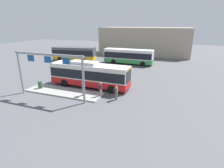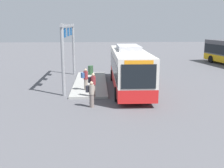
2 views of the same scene
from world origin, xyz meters
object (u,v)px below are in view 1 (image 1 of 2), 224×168
(bus_background_left, at_px, (128,56))
(bus_background_right, at_px, (74,53))
(trash_bin, at_px, (40,85))
(person_waiting_mid, at_px, (101,89))
(person_boarding, at_px, (116,92))
(bus_main, at_px, (89,74))
(person_waiting_near, at_px, (83,88))

(bus_background_left, bearing_deg, bus_background_right, -175.44)
(trash_bin, bearing_deg, person_waiting_mid, 2.62)
(person_boarding, relative_size, person_waiting_mid, 1.00)
(bus_background_left, xyz_separation_m, person_waiting_mid, (1.97, -18.66, -0.73))
(trash_bin, bearing_deg, bus_main, 30.08)
(person_waiting_near, bearing_deg, bus_background_right, 5.06)
(bus_main, bearing_deg, bus_background_left, 87.10)
(bus_main, bearing_deg, bus_background_right, 128.94)
(person_waiting_mid, bearing_deg, person_boarding, -59.02)
(bus_background_right, xyz_separation_m, trash_bin, (6.05, -17.97, -1.17))
(bus_main, distance_m, person_waiting_mid, 4.16)
(person_boarding, height_order, person_waiting_near, person_waiting_near)
(bus_background_right, height_order, person_boarding, bus_background_right)
(bus_main, xyz_separation_m, bus_background_left, (0.95, 15.80, -0.03))
(bus_background_left, height_order, trash_bin, bus_background_left)
(person_boarding, bearing_deg, bus_background_left, 27.79)
(person_waiting_near, bearing_deg, bus_background_left, -29.68)
(person_waiting_mid, bearing_deg, bus_background_right, 72.95)
(bus_background_left, height_order, person_waiting_near, bus_background_left)
(bus_background_right, bearing_deg, bus_main, 118.63)
(person_waiting_near, distance_m, person_waiting_mid, 2.07)
(person_waiting_near, bearing_deg, trash_bin, 58.41)
(bus_main, height_order, person_waiting_near, bus_main)
(bus_background_right, distance_m, person_waiting_near, 22.14)
(person_waiting_near, distance_m, trash_bin, 6.58)
(person_boarding, bearing_deg, person_waiting_near, 113.72)
(bus_main, relative_size, bus_background_right, 1.09)
(bus_main, xyz_separation_m, trash_bin, (-5.61, -3.25, -1.20))
(bus_background_right, relative_size, person_waiting_mid, 6.01)
(bus_main, relative_size, trash_bin, 12.19)
(trash_bin, bearing_deg, person_boarding, 1.71)
(bus_background_left, distance_m, person_boarding, 19.17)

